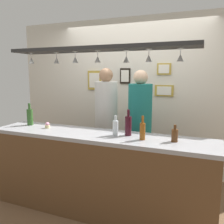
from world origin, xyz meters
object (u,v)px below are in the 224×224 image
bottle_wine_dark_red (128,125)px  picture_frame_caricature (95,80)px  bottle_beer_amber_tall (142,131)px  bottle_champagne_green (30,116)px  person_middle_teal_shirt (140,118)px  picture_frame_upper_small (164,69)px  person_left_white_patterned_shirt (106,115)px  picture_frame_lower_pair (164,91)px  bottle_beer_brown_stubby (175,135)px  bottle_soda_clear (115,127)px  picture_frame_crest (125,76)px  cupcake (47,125)px

bottle_wine_dark_red → picture_frame_caricature: picture_frame_caricature is taller
bottle_beer_amber_tall → bottle_champagne_green: bearing=175.4°
person_middle_teal_shirt → picture_frame_upper_small: picture_frame_upper_small is taller
bottle_beer_amber_tall → picture_frame_caricature: 1.97m
person_left_white_patterned_shirt → bottle_champagne_green: size_ratio=5.88×
bottle_champagne_green → picture_frame_caricature: (0.35, 1.31, 0.46)m
bottle_beer_amber_tall → bottle_wine_dark_red: size_ratio=0.87×
picture_frame_lower_pair → bottle_champagne_green: bearing=-140.4°
picture_frame_caricature → person_middle_teal_shirt: bearing=-31.1°
bottle_wine_dark_red → picture_frame_caricature: size_ratio=0.88×
person_middle_teal_shirt → picture_frame_lower_pair: (0.23, 0.61, 0.36)m
picture_frame_caricature → person_left_white_patterned_shirt: bearing=-51.5°
bottle_beer_brown_stubby → picture_frame_lower_pair: size_ratio=0.60×
bottle_soda_clear → picture_frame_lower_pair: 1.46m
person_middle_teal_shirt → picture_frame_crest: bearing=125.3°
picture_frame_crest → person_left_white_patterned_shirt: bearing=-98.7°
cupcake → bottle_beer_brown_stubby: bearing=-0.4°
person_left_white_patterned_shirt → bottle_beer_brown_stubby: bearing=-35.3°
cupcake → picture_frame_caricature: size_ratio=0.23×
person_left_white_patterned_shirt → picture_frame_caricature: 0.92m
person_left_white_patterned_shirt → bottle_beer_amber_tall: (0.78, -0.83, 0.02)m
person_middle_teal_shirt → bottle_soda_clear: person_middle_teal_shirt is taller
person_middle_teal_shirt → bottle_wine_dark_red: size_ratio=5.78×
bottle_champagne_green → picture_frame_lower_pair: 2.09m
bottle_champagne_green → bottle_beer_amber_tall: bearing=-4.6°
person_left_white_patterned_shirt → bottle_soda_clear: (0.44, -0.77, 0.01)m
bottle_beer_brown_stubby → picture_frame_upper_small: picture_frame_upper_small is taller
person_middle_teal_shirt → picture_frame_upper_small: (0.22, 0.61, 0.71)m
bottle_beer_brown_stubby → bottle_wine_dark_red: 0.53m
person_left_white_patterned_shirt → bottle_wine_dark_red: 0.93m
bottle_beer_amber_tall → picture_frame_upper_small: bearing=91.3°
bottle_beer_amber_tall → picture_frame_caricature: size_ratio=0.76×
picture_frame_upper_small → picture_frame_crest: bearing=180.0°
bottle_champagne_green → picture_frame_upper_small: 2.15m
picture_frame_crest → picture_frame_caricature: bearing=180.0°
picture_frame_upper_small → bottle_champagne_green: bearing=-140.2°
picture_frame_upper_small → bottle_beer_amber_tall: bearing=-88.7°
bottle_soda_clear → bottle_beer_amber_tall: bearing=-10.5°
bottle_wine_dark_red → cupcake: size_ratio=3.85×
bottle_champagne_green → picture_frame_caricature: 1.43m
person_middle_teal_shirt → bottle_beer_amber_tall: bearing=-73.3°
bottle_beer_brown_stubby → picture_frame_crest: size_ratio=0.69×
bottle_beer_brown_stubby → bottle_champagne_green: (-1.94, 0.08, 0.05)m
bottle_beer_brown_stubby → picture_frame_lower_pair: bearing=104.0°
bottle_beer_brown_stubby → cupcake: bearing=179.6°
person_middle_teal_shirt → picture_frame_crest: size_ratio=6.67×
bottle_beer_brown_stubby → picture_frame_crest: picture_frame_crest is taller
picture_frame_upper_small → picture_frame_crest: (-0.65, 0.00, -0.11)m
bottle_soda_clear → cupcake: 0.95m
bottle_beer_amber_tall → picture_frame_crest: size_ratio=1.00×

